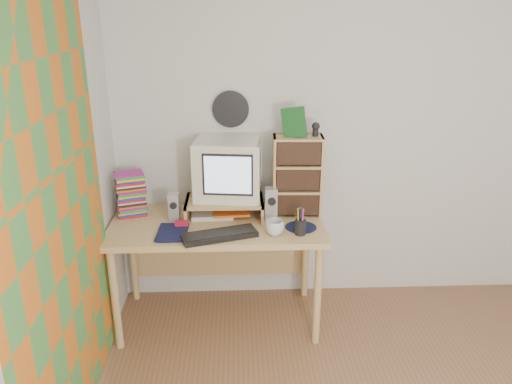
{
  "coord_description": "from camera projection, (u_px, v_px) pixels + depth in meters",
  "views": [
    {
      "loc": [
        -0.89,
        -1.64,
        2.08
      ],
      "look_at": [
        -0.77,
        1.33,
        0.98
      ],
      "focal_mm": 35.0,
      "sensor_mm": 36.0,
      "label": 1
    }
  ],
  "objects": [
    {
      "name": "back_wall",
      "position": [
        363.0,
        133.0,
        3.5
      ],
      "size": [
        3.5,
        0.0,
        3.5
      ],
      "primitive_type": "plane",
      "rotation": [
        1.57,
        0.0,
        0.0
      ],
      "color": "silver",
      "rests_on": "floor"
    },
    {
      "name": "left_wall",
      "position": [
        1.0,
        253.0,
        1.8
      ],
      "size": [
        0.0,
        3.5,
        3.5
      ],
      "primitive_type": "plane",
      "rotation": [
        1.57,
        0.0,
        1.57
      ],
      "color": "silver",
      "rests_on": "floor"
    },
    {
      "name": "curtain",
      "position": [
        59.0,
        224.0,
        2.28
      ],
      "size": [
        0.0,
        2.2,
        2.2
      ],
      "primitive_type": "plane",
      "rotation": [
        1.57,
        0.0,
        1.57
      ],
      "color": "#BF611B",
      "rests_on": "left_wall"
    },
    {
      "name": "wall_disc",
      "position": [
        231.0,
        109.0,
        3.39
      ],
      "size": [
        0.25,
        0.02,
        0.25
      ],
      "primitive_type": "cylinder",
      "rotation": [
        1.57,
        0.0,
        0.0
      ],
      "color": "black",
      "rests_on": "back_wall"
    },
    {
      "name": "desk",
      "position": [
        218.0,
        236.0,
        3.4
      ],
      "size": [
        1.4,
        0.7,
        0.75
      ],
      "color": "#DAB475",
      "rests_on": "floor"
    },
    {
      "name": "monitor_riser",
      "position": [
        224.0,
        203.0,
        3.35
      ],
      "size": [
        0.52,
        0.3,
        0.12
      ],
      "color": "tan",
      "rests_on": "desk"
    },
    {
      "name": "crt_monitor",
      "position": [
        228.0,
        169.0,
        3.32
      ],
      "size": [
        0.47,
        0.47,
        0.4
      ],
      "primitive_type": "cube",
      "rotation": [
        0.0,
        0.0,
        -0.12
      ],
      "color": "silver",
      "rests_on": "monitor_riser"
    },
    {
      "name": "speaker_left",
      "position": [
        174.0,
        207.0,
        3.28
      ],
      "size": [
        0.07,
        0.07,
        0.19
      ],
      "primitive_type": "cube",
      "rotation": [
        0.0,
        0.0,
        -0.04
      ],
      "color": "#BBBBC0",
      "rests_on": "desk"
    },
    {
      "name": "speaker_right",
      "position": [
        271.0,
        204.0,
        3.3
      ],
      "size": [
        0.09,
        0.09,
        0.22
      ],
      "primitive_type": "cube",
      "rotation": [
        0.0,
        0.0,
        -0.06
      ],
      "color": "#BBBBC0",
      "rests_on": "desk"
    },
    {
      "name": "keyboard",
      "position": [
        219.0,
        235.0,
        3.06
      ],
      "size": [
        0.49,
        0.29,
        0.03
      ],
      "primitive_type": "cube",
      "rotation": [
        0.0,
        0.0,
        0.31
      ],
      "color": "black",
      "rests_on": "desk"
    },
    {
      "name": "dvd_stack",
      "position": [
        131.0,
        197.0,
        3.36
      ],
      "size": [
        0.22,
        0.18,
        0.26
      ],
      "primitive_type": null,
      "rotation": [
        0.0,
        0.0,
        0.32
      ],
      "color": "brown",
      "rests_on": "desk"
    },
    {
      "name": "cd_rack",
      "position": [
        297.0,
        176.0,
        3.33
      ],
      "size": [
        0.33,
        0.19,
        0.54
      ],
      "primitive_type": "cube",
      "rotation": [
        0.0,
        0.0,
        -0.04
      ],
      "color": "tan",
      "rests_on": "desk"
    },
    {
      "name": "mug",
      "position": [
        275.0,
        227.0,
        3.1
      ],
      "size": [
        0.12,
        0.12,
        0.09
      ],
      "primitive_type": "imported",
      "rotation": [
        0.0,
        0.0,
        0.05
      ],
      "color": "silver",
      "rests_on": "desk"
    },
    {
      "name": "diary",
      "position": [
        157.0,
        231.0,
        3.11
      ],
      "size": [
        0.23,
        0.18,
        0.05
      ],
      "primitive_type": "imported",
      "rotation": [
        0.0,
        0.0,
        -0.02
      ],
      "color": "#0E1234",
      "rests_on": "desk"
    },
    {
      "name": "mousepad",
      "position": [
        301.0,
        227.0,
        3.21
      ],
      "size": [
        0.22,
        0.22,
        0.0
      ],
      "primitive_type": "cylinder",
      "rotation": [
        0.0,
        0.0,
        0.09
      ],
      "color": "black",
      "rests_on": "desk"
    },
    {
      "name": "pen_cup",
      "position": [
        300.0,
        224.0,
        3.09
      ],
      "size": [
        0.08,
        0.08,
        0.14
      ],
      "primitive_type": null,
      "rotation": [
        0.0,
        0.0,
        -0.19
      ],
      "color": "black",
      "rests_on": "desk"
    },
    {
      "name": "papers",
      "position": [
        220.0,
        213.0,
        3.39
      ],
      "size": [
        0.29,
        0.22,
        0.04
      ],
      "primitive_type": null,
      "rotation": [
        0.0,
        0.0,
        0.07
      ],
      "color": "beige",
      "rests_on": "desk"
    },
    {
      "name": "red_box",
      "position": [
        182.0,
        225.0,
        3.2
      ],
      "size": [
        0.09,
        0.06,
        0.04
      ],
      "primitive_type": "cube",
      "rotation": [
        0.0,
        0.0,
        0.05
      ],
      "color": "#B7132E",
      "rests_on": "desk"
    },
    {
      "name": "game_box",
      "position": [
        294.0,
        122.0,
        3.18
      ],
      "size": [
        0.15,
        0.07,
        0.19
      ],
      "primitive_type": "cube",
      "rotation": [
        0.0,
        0.0,
        -0.29
      ],
      "color": "#175120",
      "rests_on": "cd_rack"
    },
    {
      "name": "webcam",
      "position": [
        316.0,
        129.0,
        3.23
      ],
      "size": [
        0.05,
        0.05,
        0.09
      ],
      "primitive_type": null,
      "rotation": [
        0.0,
        0.0,
        0.0
      ],
      "color": "black",
      "rests_on": "cd_rack"
    }
  ]
}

